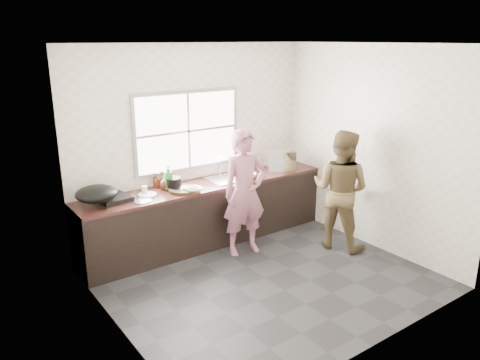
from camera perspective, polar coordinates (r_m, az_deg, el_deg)
floor at (r=5.73m, az=3.05°, el=-11.88°), size 3.60×3.20×0.01m
ceiling at (r=5.03m, az=3.55°, el=16.33°), size 3.60×3.20×0.01m
wall_back at (r=6.50m, az=-5.65°, el=4.37°), size 3.60×0.01×2.70m
wall_left at (r=4.36m, az=-15.52°, el=-2.50°), size 0.01×3.20×2.70m
wall_right at (r=6.48m, az=15.84°, el=3.75°), size 0.01×3.20×2.70m
wall_front at (r=4.16m, az=17.33°, el=-3.62°), size 3.60×0.01×2.70m
cabinet at (r=6.52m, az=-4.01°, el=-4.21°), size 3.60×0.62×0.82m
countertop at (r=6.37m, az=-4.09°, el=-0.60°), size 3.60×0.64×0.04m
sink at (r=6.55m, az=-1.50°, el=0.15°), size 0.55×0.45×0.02m
faucet at (r=6.67m, az=-2.47°, el=1.74°), size 0.02×0.02×0.30m
window_frame at (r=6.40m, az=-6.41°, el=5.97°), size 1.60×0.05×1.10m
window_glazing at (r=6.38m, az=-6.30°, el=5.94°), size 1.50×0.01×1.00m
woman at (r=6.08m, az=0.58°, el=-2.05°), size 0.62×0.46×1.55m
person_side at (r=6.39m, az=12.14°, el=-1.18°), size 0.86×0.96×1.62m
cutting_board at (r=6.08m, az=-6.92°, el=-1.16°), size 0.52×0.52×0.04m
cleaver at (r=6.06m, az=-7.25°, el=-0.99°), size 0.24×0.14×0.01m
bowl_mince at (r=6.03m, az=-5.72°, el=-1.17°), size 0.25×0.25×0.06m
bowl_crabs at (r=6.60m, az=1.10°, el=0.49°), size 0.18×0.18×0.05m
bowl_held at (r=6.51m, az=-0.06°, el=0.26°), size 0.22×0.22×0.06m
black_pot at (r=6.16m, az=-8.16°, el=-0.41°), size 0.22×0.22×0.16m
plate_food at (r=5.98m, az=-11.19°, el=-1.78°), size 0.26×0.26×0.02m
bottle_green at (r=6.11m, az=-8.72°, el=0.32°), size 0.17×0.17×0.34m
bottle_brown_tall at (r=6.26m, az=-10.00°, el=-0.10°), size 0.10×0.10×0.18m
bottle_brown_short at (r=6.16m, az=-9.07°, el=-0.32°), size 0.15×0.15×0.18m
glass_jar at (r=6.03m, az=-11.57°, el=-1.22°), size 0.09×0.09×0.11m
burner at (r=5.88m, az=-15.15°, el=-2.19°), size 0.40×0.40×0.05m
wok at (r=5.71m, az=-17.09°, el=-1.62°), size 0.49×0.49×0.18m
dish_rack at (r=6.95m, az=4.86°, el=2.36°), size 0.49×0.42×0.31m
pot_lid_left at (r=5.79m, az=-11.84°, el=-2.51°), size 0.29×0.29×0.01m
pot_lid_right at (r=5.94m, az=-13.75°, el=-2.12°), size 0.27×0.27×0.01m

